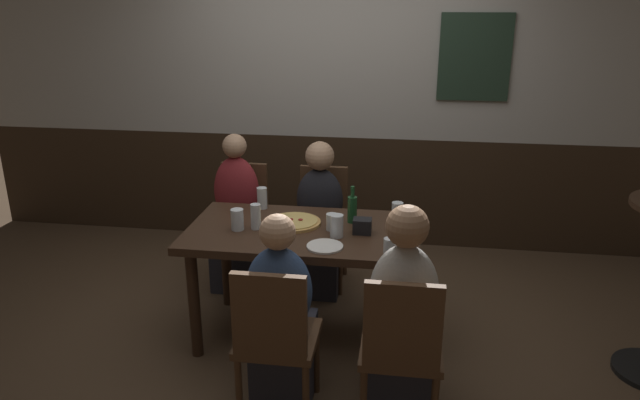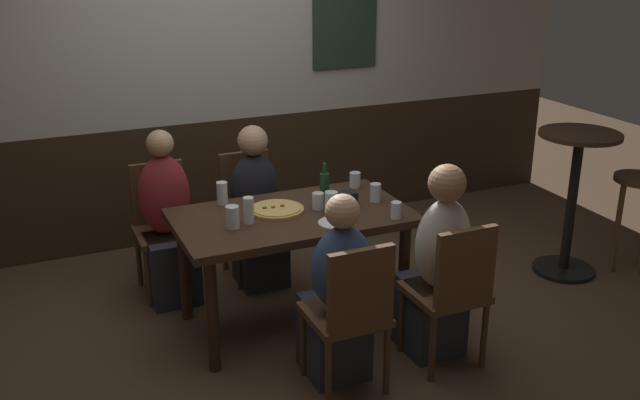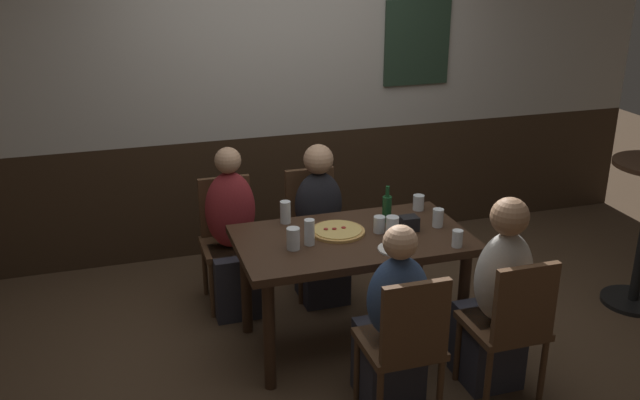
{
  "view_description": "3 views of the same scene",
  "coord_description": "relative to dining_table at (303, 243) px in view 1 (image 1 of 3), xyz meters",
  "views": [
    {
      "loc": [
        0.59,
        -3.28,
        2.08
      ],
      "look_at": [
        0.09,
        0.08,
        0.91
      ],
      "focal_mm": 32.87,
      "sensor_mm": 36.0,
      "label": 1
    },
    {
      "loc": [
        -1.48,
        -3.76,
        2.31
      ],
      "look_at": [
        0.16,
        -0.06,
        0.82
      ],
      "focal_mm": 40.29,
      "sensor_mm": 36.0,
      "label": 2
    },
    {
      "loc": [
        -1.35,
        -3.67,
        2.46
      ],
      "look_at": [
        -0.18,
        0.1,
        0.96
      ],
      "focal_mm": 39.44,
      "sensor_mm": 36.0,
      "label": 3
    }
  ],
  "objects": [
    {
      "name": "ground_plane",
      "position": [
        0.0,
        0.0,
        -0.64
      ],
      "size": [
        12.0,
        12.0,
        0.0
      ],
      "primitive_type": "plane",
      "color": "#4C3826"
    },
    {
      "name": "wall_back",
      "position": [
        0.01,
        1.65,
        0.66
      ],
      "size": [
        6.4,
        0.13,
        2.6
      ],
      "color": "#332316",
      "rests_on": "ground_plane"
    },
    {
      "name": "dining_table",
      "position": [
        0.0,
        0.0,
        0.0
      ],
      "size": [
        1.41,
        0.8,
        0.74
      ],
      "color": "#382316",
      "rests_on": "ground_plane"
    },
    {
      "name": "chair_mid_far",
      "position": [
        0.0,
        0.82,
        -0.15
      ],
      "size": [
        0.4,
        0.4,
        0.88
      ],
      "color": "#513521",
      "rests_on": "ground_plane"
    },
    {
      "name": "chair_left_far",
      "position": [
        -0.62,
        0.82,
        -0.15
      ],
      "size": [
        0.4,
        0.4,
        0.88
      ],
      "color": "#513521",
      "rests_on": "ground_plane"
    },
    {
      "name": "chair_mid_near",
      "position": [
        0.0,
        -0.82,
        -0.15
      ],
      "size": [
        0.4,
        0.4,
        0.88
      ],
      "color": "#513521",
      "rests_on": "ground_plane"
    },
    {
      "name": "chair_right_near",
      "position": [
        0.62,
        -0.82,
        -0.15
      ],
      "size": [
        0.4,
        0.4,
        0.88
      ],
      "color": "#513521",
      "rests_on": "ground_plane"
    },
    {
      "name": "person_mid_far",
      "position": [
        -0.0,
        0.65,
        -0.17
      ],
      "size": [
        0.34,
        0.37,
        1.12
      ],
      "color": "#2D2D38",
      "rests_on": "ground_plane"
    },
    {
      "name": "person_left_far",
      "position": [
        -0.62,
        0.66,
        -0.16
      ],
      "size": [
        0.34,
        0.37,
        1.16
      ],
      "color": "#2D2D38",
      "rests_on": "ground_plane"
    },
    {
      "name": "person_mid_near",
      "position": [
        0.0,
        -0.65,
        -0.19
      ],
      "size": [
        0.34,
        0.37,
        1.09
      ],
      "color": "#2D2D38",
      "rests_on": "ground_plane"
    },
    {
      "name": "person_right_near",
      "position": [
        0.62,
        -0.66,
        -0.14
      ],
      "size": [
        0.34,
        0.37,
        1.17
      ],
      "color": "#2D2D38",
      "rests_on": "ground_plane"
    },
    {
      "name": "pizza",
      "position": [
        -0.07,
        0.08,
        0.11
      ],
      "size": [
        0.34,
        0.34,
        0.03
      ],
      "color": "tan",
      "rests_on": "dining_table"
    },
    {
      "name": "pint_glass_amber",
      "position": [
        0.18,
        0.01,
        0.14
      ],
      "size": [
        0.07,
        0.07,
        0.1
      ],
      "color": "silver",
      "rests_on": "dining_table"
    },
    {
      "name": "tumbler_water",
      "position": [
        0.54,
        -0.32,
        0.14
      ],
      "size": [
        0.06,
        0.06,
        0.1
      ],
      "color": "silver",
      "rests_on": "dining_table"
    },
    {
      "name": "tumbler_short",
      "position": [
        0.56,
        -0.01,
        0.15
      ],
      "size": [
        0.07,
        0.07,
        0.12
      ],
      "color": "silver",
      "rests_on": "dining_table"
    },
    {
      "name": "beer_glass_tall",
      "position": [
        0.57,
        0.28,
        0.14
      ],
      "size": [
        0.07,
        0.07,
        0.1
      ],
      "color": "silver",
      "rests_on": "dining_table"
    },
    {
      "name": "beer_glass_half",
      "position": [
        -0.39,
        -0.07,
        0.16
      ],
      "size": [
        0.08,
        0.08,
        0.13
      ],
      "color": "silver",
      "rests_on": "dining_table"
    },
    {
      "name": "highball_clear",
      "position": [
        0.22,
        -0.09,
        0.16
      ],
      "size": [
        0.08,
        0.08,
        0.14
      ],
      "color": "silver",
      "rests_on": "dining_table"
    },
    {
      "name": "pint_glass_pale",
      "position": [
        -0.28,
        -0.04,
        0.16
      ],
      "size": [
        0.06,
        0.06,
        0.16
      ],
      "color": "silver",
      "rests_on": "dining_table"
    },
    {
      "name": "pint_glass_stout",
      "position": [
        -0.33,
        0.33,
        0.16
      ],
      "size": [
        0.07,
        0.07,
        0.14
      ],
      "color": "silver",
      "rests_on": "dining_table"
    },
    {
      "name": "beer_bottle_green",
      "position": [
        0.29,
        0.16,
        0.19
      ],
      "size": [
        0.06,
        0.06,
        0.24
      ],
      "color": "#194723",
      "rests_on": "dining_table"
    },
    {
      "name": "plate_white_large",
      "position": [
        0.17,
        -0.26,
        0.1
      ],
      "size": [
        0.21,
        0.21,
        0.01
      ],
      "primitive_type": "cylinder",
      "color": "white",
      "rests_on": "dining_table"
    },
    {
      "name": "condiment_caddy",
      "position": [
        0.36,
        -0.02,
        0.14
      ],
      "size": [
        0.11,
        0.09,
        0.09
      ],
      "primitive_type": "cube",
      "color": "black",
      "rests_on": "dining_table"
    }
  ]
}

